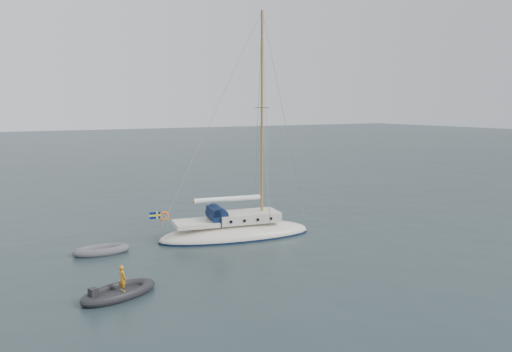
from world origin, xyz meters
TOP-DOWN VIEW (x-y plane):
  - ground at (0.00, 0.00)m, footprint 300.00×300.00m
  - sailboat at (-1.66, 2.07)m, footprint 10.18×3.05m
  - dinghy at (-9.80, 2.69)m, footprint 3.11×1.40m
  - rib at (-10.58, -4.09)m, footprint 3.59×1.63m

SIDE VIEW (x-z plane):
  - ground at x=0.00m, z-range 0.00..0.00m
  - dinghy at x=-9.80m, z-range -0.03..0.42m
  - rib at x=-10.58m, z-range -0.47..0.89m
  - sailboat at x=-1.66m, z-range -6.15..8.34m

